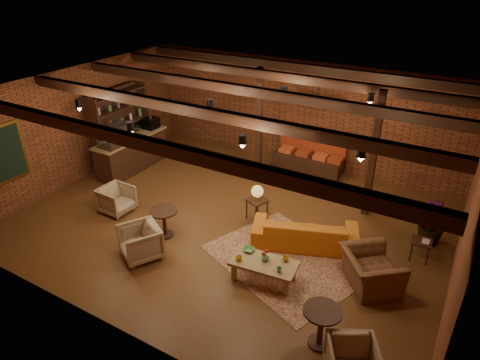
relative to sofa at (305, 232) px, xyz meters
The scene contains 28 objects.
floor 2.01m from the sofa, behind, with size 10.00×10.00×0.00m, color #391F0E.
ceiling 3.48m from the sofa, behind, with size 10.00×8.00×0.02m, color black.
wall_back 4.66m from the sofa, 116.19° to the left, with size 10.00×0.02×3.20m, color brown.
wall_front 4.61m from the sofa, 116.50° to the right, with size 10.00×0.02×3.20m, color brown.
wall_left 7.09m from the sofa, behind, with size 0.02×8.00×3.20m, color brown.
wall_right 3.27m from the sofa, ahead, with size 0.02×8.00×3.20m, color brown.
ceiling_beams 3.38m from the sofa, behind, with size 9.80×6.40×0.22m, color black, non-canonical shape.
ceiling_pipe 3.59m from the sofa, 140.59° to the left, with size 0.12×0.12×9.60m, color black.
post_left 3.89m from the sofa, 134.49° to the left, with size 0.16×0.16×3.20m, color black.
post_right 2.52m from the sofa, 68.00° to the left, with size 0.16×0.16×3.20m, color black.
service_counter 6.18m from the sofa, behind, with size 0.80×2.50×1.60m, color black, non-canonical shape.
plant_counter 6.17m from the sofa, 168.40° to the left, with size 0.35×0.39×0.30m, color #337F33.
shelving_hutch 6.63m from the sofa, behind, with size 0.52×2.00×2.40m, color black, non-canonical shape.
chalkboard_menu 7.38m from the sofa, 161.80° to the right, with size 0.08×0.96×1.46m, color black.
banquette 3.84m from the sofa, 111.11° to the left, with size 2.10×0.70×1.00m, color #A7391B, non-canonical shape.
service_sign 3.97m from the sofa, 113.82° to the left, with size 0.86×0.06×0.30m, color #FF4C19.
ceiling_spotlights 3.20m from the sofa, behind, with size 6.40×4.40×0.28m, color black, non-canonical shape.
rug 0.84m from the sofa, 98.35° to the right, with size 3.11×2.38×0.01m, color maroon.
sofa is the anchor object (origin of this frame).
coffee_table 1.57m from the sofa, 99.20° to the right, with size 1.38×0.78×0.70m.
side_table_lamp 1.53m from the sofa, 164.56° to the left, with size 0.58×0.58×0.94m.
round_table_left 3.24m from the sofa, 156.27° to the right, with size 0.65×0.65×0.68m.
armchair_a 4.81m from the sofa, 167.11° to the right, with size 0.74×0.69×0.76m, color beige.
armchair_b 3.63m from the sofa, 142.86° to the right, with size 0.80×0.75×0.82m, color beige.
armchair_right 1.76m from the sofa, 21.12° to the right, with size 1.12×0.73×0.98m, color brown.
side_table_book 2.47m from the sofa, 17.93° to the left, with size 0.45×0.45×0.48m.
round_table_right 2.84m from the sofa, 62.45° to the right, with size 0.64×0.64×0.75m.
plant_tall 3.08m from the sofa, 31.63° to the left, with size 1.71×1.71×3.06m, color #4C7F4C.
Camera 1 is at (4.71, -7.65, 5.80)m, focal length 32.00 mm.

